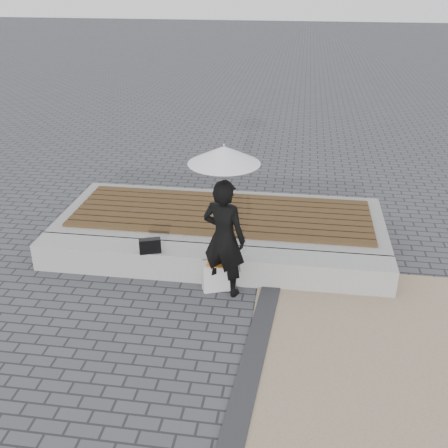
{
  "coord_description": "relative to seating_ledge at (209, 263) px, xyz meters",
  "views": [
    {
      "loc": [
        1.14,
        -4.72,
        3.93
      ],
      "look_at": [
        0.26,
        1.24,
        1.0
      ],
      "focal_mm": 42.82,
      "sensor_mm": 36.0,
      "label": 1
    }
  ],
  "objects": [
    {
      "name": "canvas_tote",
      "position": [
        0.17,
        -0.32,
        0.01
      ],
      "size": [
        0.42,
        0.29,
        0.41
      ],
      "primitive_type": "cube",
      "rotation": [
        0.0,
        0.0,
        0.35
      ],
      "color": "silver",
      "rests_on": "ground"
    },
    {
      "name": "timber_platform",
      "position": [
        0.0,
        1.2,
        0.0
      ],
      "size": [
        5.0,
        2.0,
        0.4
      ],
      "primitive_type": "cube",
      "color": "gray",
      "rests_on": "ground"
    },
    {
      "name": "parasol",
      "position": [
        0.26,
        -0.36,
        1.71
      ],
      "size": [
        0.87,
        0.87,
        1.11
      ],
      "rotation": [
        0.0,
        0.0,
        0.01
      ],
      "color": "silver",
      "rests_on": "ground"
    },
    {
      "name": "handbag",
      "position": [
        -0.78,
        -0.17,
        0.3
      ],
      "size": [
        0.31,
        0.19,
        0.21
      ],
      "primitive_type": "cube",
      "rotation": [
        0.0,
        0.0,
        0.34
      ],
      "color": "black",
      "rests_on": "seating_ledge"
    },
    {
      "name": "edging_band",
      "position": [
        0.75,
        -2.1,
        -0.18
      ],
      "size": [
        0.61,
        5.2,
        0.04
      ],
      "primitive_type": "cube",
      "rotation": [
        0.0,
        0.0,
        -0.07
      ],
      "color": "#2C2C2F",
      "rests_on": "ground"
    },
    {
      "name": "ground",
      "position": [
        0.0,
        -1.6,
        -0.2
      ],
      "size": [
        80.0,
        80.0,
        0.0
      ],
      "primitive_type": "plane",
      "color": "#47484C",
      "rests_on": "ground"
    },
    {
      "name": "timber_decking",
      "position": [
        0.0,
        1.2,
        0.22
      ],
      "size": [
        4.6,
        1.6,
        0.04
      ],
      "primitive_type": null,
      "color": "#533D1D",
      "rests_on": "timber_platform"
    },
    {
      "name": "seating_ledge",
      "position": [
        0.0,
        0.0,
        0.0
      ],
      "size": [
        5.0,
        0.45,
        0.4
      ],
      "primitive_type": "cube",
      "color": "#A6A6A1",
      "rests_on": "ground"
    },
    {
      "name": "magazine",
      "position": [
        0.17,
        -0.37,
        0.22
      ],
      "size": [
        0.26,
        0.2,
        0.01
      ],
      "primitive_type": "cube",
      "rotation": [
        0.0,
        0.0,
        -0.02
      ],
      "color": "red",
      "rests_on": "canvas_tote"
    },
    {
      "name": "woman",
      "position": [
        0.26,
        -0.36,
        0.6
      ],
      "size": [
        0.67,
        0.55,
        1.6
      ],
      "primitive_type": "imported",
      "rotation": [
        0.0,
        0.0,
        2.82
      ],
      "color": "black",
      "rests_on": "ground"
    }
  ]
}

